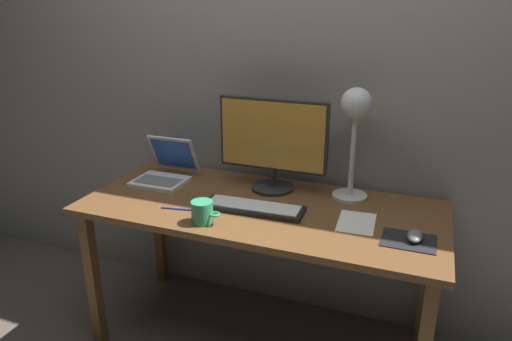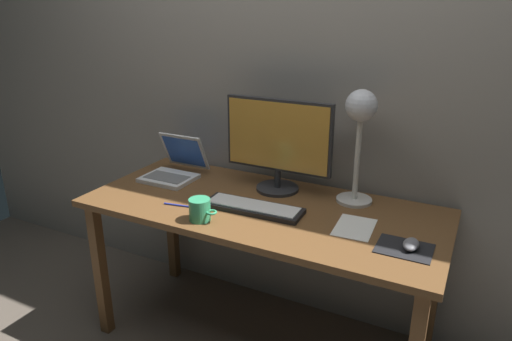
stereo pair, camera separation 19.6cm
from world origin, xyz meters
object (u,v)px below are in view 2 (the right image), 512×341
Objects in this scene: keyboard_main at (253,207)px; pen at (178,205)px; mouse at (411,244)px; laptop at (176,165)px; desk_lamp at (360,121)px; coffee_mug at (200,210)px; monitor at (278,141)px.

keyboard_main is 0.34m from pen.
keyboard_main is at bearing 20.13° from pen.
mouse reaches higher than keyboard_main.
pen is (0.23, -0.31, -0.06)m from laptop.
coffee_mug is at bearing -137.22° from desk_lamp.
laptop is 2.12× the size of pen.
desk_lamp reaches higher than coffee_mug.
keyboard_main is 0.87× the size of desk_lamp.
coffee_mug is (-0.15, -0.19, 0.03)m from keyboard_main.
monitor is 0.35m from keyboard_main.
keyboard_main is at bearing -141.70° from desk_lamp.
monitor is 0.77m from mouse.
desk_lamp reaches higher than mouse.
monitor is at bearing 71.69° from coffee_mug.
laptop reaches higher than pen.
monitor is 1.02× the size of desk_lamp.
coffee_mug is (-0.15, -0.45, -0.20)m from monitor.
coffee_mug is at bearing -128.52° from keyboard_main.
desk_lamp reaches higher than laptop.
pen is (-0.99, -0.07, -0.02)m from mouse.
mouse is at bearing -10.88° from laptop.
monitor is at bearing -175.09° from desk_lamp.
laptop is 2.37× the size of coffee_mug.
monitor reaches higher than keyboard_main.
keyboard_main is (0.00, -0.26, -0.23)m from monitor.
laptop reaches higher than mouse.
keyboard_main is 3.56× the size of coffee_mug.
mouse is (0.67, -0.04, 0.01)m from keyboard_main.
coffee_mug is (-0.52, -0.48, -0.33)m from desk_lamp.
mouse reaches higher than pen.
monitor is 3.73× the size of pen.
desk_lamp is at bearing 42.78° from coffee_mug.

